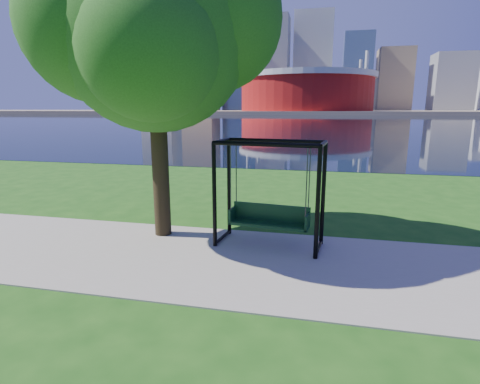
% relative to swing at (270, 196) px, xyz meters
% --- Properties ---
extents(ground, '(900.00, 900.00, 0.00)m').
position_rel_swing_xyz_m(ground, '(-0.38, -0.63, -1.21)').
color(ground, '#1E5114').
rests_on(ground, ground).
extents(path, '(120.00, 4.00, 0.03)m').
position_rel_swing_xyz_m(path, '(-0.38, -1.13, -1.20)').
color(path, '#9E937F').
rests_on(path, ground).
extents(river, '(900.00, 180.00, 0.02)m').
position_rel_swing_xyz_m(river, '(-0.38, 101.37, -1.20)').
color(river, black).
rests_on(river, ground).
extents(far_bank, '(900.00, 228.00, 2.00)m').
position_rel_swing_xyz_m(far_bank, '(-0.38, 305.37, -0.21)').
color(far_bank, '#937F60').
rests_on(far_bank, ground).
extents(stadium, '(83.00, 83.00, 32.00)m').
position_rel_swing_xyz_m(stadium, '(-10.38, 234.37, 13.01)').
color(stadium, maroon).
rests_on(stadium, far_bank).
extents(skyline, '(392.00, 66.00, 96.50)m').
position_rel_swing_xyz_m(skyline, '(-4.65, 318.76, 34.68)').
color(skyline, gray).
rests_on(skyline, far_bank).
extents(swing, '(2.56, 1.33, 2.51)m').
position_rel_swing_xyz_m(swing, '(0.00, 0.00, 0.00)').
color(swing, black).
rests_on(swing, ground).
extents(park_tree, '(5.82, 5.26, 7.23)m').
position_rel_swing_xyz_m(park_tree, '(-2.83, 0.23, 3.81)').
color(park_tree, black).
rests_on(park_tree, ground).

